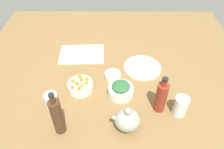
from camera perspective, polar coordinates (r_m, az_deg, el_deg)
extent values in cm
cube|color=brown|center=(140.25, 0.00, -1.94)|extent=(190.00, 190.00, 3.00)
cube|color=white|center=(160.71, -8.13, 5.34)|extent=(32.65, 23.13, 1.00)
cylinder|color=white|center=(148.78, 7.82, 1.84)|extent=(25.32, 25.32, 1.20)
cylinder|color=white|center=(128.72, 2.12, -4.43)|extent=(15.13, 15.13, 5.65)
cylinder|color=white|center=(133.22, -8.53, -3.09)|extent=(15.34, 15.34, 5.20)
cylinder|color=white|center=(139.55, 0.12, -0.32)|extent=(10.32, 10.32, 3.66)
ellipsoid|color=#949A8A|center=(112.47, 3.86, -11.91)|extent=(13.41, 12.83, 11.41)
sphere|color=gray|center=(106.66, 4.04, -9.68)|extent=(3.76, 3.76, 3.76)
cylinder|color=#949A8A|center=(111.09, 0.90, -11.50)|extent=(5.38, 2.00, 3.93)
cylinder|color=#462C1A|center=(109.92, -14.46, -10.82)|extent=(5.60, 5.60, 22.35)
cylinder|color=#462C1A|center=(99.87, -15.76, -6.30)|extent=(2.52, 2.52, 4.10)
cylinder|color=black|center=(97.94, -16.05, -5.28)|extent=(2.80, 2.80, 1.20)
cylinder|color=maroon|center=(119.39, 12.59, -5.94)|extent=(6.20, 6.20, 18.99)
cylinder|color=maroon|center=(111.33, 13.45, -2.11)|extent=(2.79, 2.79, 3.58)
cylinder|color=black|center=(109.69, 13.65, -1.23)|extent=(3.10, 3.10, 1.20)
cylinder|color=white|center=(125.42, -15.87, -6.74)|extent=(7.18, 7.18, 10.17)
cylinder|color=white|center=(122.88, 17.44, -7.95)|extent=(7.57, 7.57, 11.91)
cube|color=orange|center=(134.59, -8.74, -0.44)|extent=(2.46, 2.46, 1.80)
cube|color=orange|center=(129.94, -6.94, -2.15)|extent=(2.12, 2.12, 1.80)
cube|color=orange|center=(130.34, -9.45, -2.32)|extent=(2.51, 2.51, 1.80)
cube|color=orange|center=(132.28, -6.87, -1.14)|extent=(1.82, 1.82, 1.80)
cube|color=orange|center=(132.15, -8.23, -1.36)|extent=(2.19, 2.19, 1.80)
cube|color=orange|center=(127.30, -8.88, -3.61)|extent=(2.26, 2.26, 1.80)
cube|color=orange|center=(128.66, -10.66, -3.28)|extent=(2.25, 2.25, 1.80)
cube|color=orange|center=(132.37, -10.48, -1.62)|extent=(2.54, 2.54, 1.80)
cube|color=orange|center=(128.89, -8.19, -2.78)|extent=(2.07, 2.07, 1.80)
ellipsoid|color=#295E2F|center=(125.51, 2.17, -3.07)|extent=(15.21, 15.22, 3.19)
cube|color=white|center=(148.23, 6.56, 2.67)|extent=(2.68, 2.68, 2.20)
cube|color=white|center=(144.31, 8.65, 1.09)|extent=(2.93, 2.93, 2.20)
cube|color=silver|center=(143.93, 6.67, 1.20)|extent=(3.07, 3.07, 2.20)
cube|color=white|center=(149.33, 8.40, 2.81)|extent=(2.91, 2.91, 2.20)
cube|color=#EAF5CA|center=(146.98, 9.00, 1.96)|extent=(2.87, 2.87, 2.20)
cube|color=white|center=(151.29, 7.16, 3.57)|extent=(2.36, 2.36, 2.20)
pyramid|color=beige|center=(159.03, -9.09, 5.64)|extent=(6.29, 6.55, 2.87)
pyramid|color=beige|center=(162.38, -7.30, 6.75)|extent=(5.42, 5.46, 2.90)
pyramid|color=beige|center=(158.51, -5.83, 5.80)|extent=(6.71, 6.71, 2.63)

